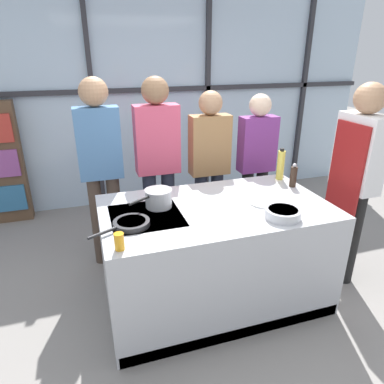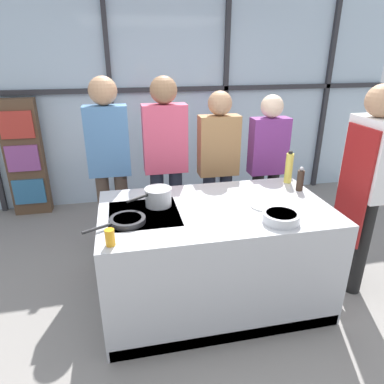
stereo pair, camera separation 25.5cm
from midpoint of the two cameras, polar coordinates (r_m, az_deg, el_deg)
The scene contains 16 objects.
ground_plane at distance 3.16m, azimuth 5.91°, elevation -17.20°, with size 18.00×18.00×0.00m, color gray.
back_window_wall at distance 4.77m, azimuth -2.17°, elevation 15.16°, with size 6.40×0.10×2.80m.
bookshelf at distance 4.78m, azimuth -24.75°, elevation 5.05°, with size 0.45×0.19×1.49m.
demo_island at distance 2.90m, azimuth 6.25°, elevation -10.49°, with size 1.79×1.03×0.88m.
chef at distance 3.20m, azimuth 28.98°, elevation 1.72°, with size 0.25×0.43×1.79m.
spectator_far_left at distance 3.32m, azimuth -11.51°, elevation 5.50°, with size 0.39×0.25×1.81m.
spectator_center_left at distance 3.36m, azimuth -2.27°, elevation 5.85°, with size 0.42×0.25×1.81m.
spectator_center_right at distance 3.52m, azimuth 6.46°, elevation 4.92°, with size 0.40×0.23×1.67m.
spectator_far_right at distance 3.72m, azimuth 14.37°, elevation 4.91°, with size 0.39×0.23×1.62m.
frying_pan at distance 2.44m, azimuth -7.94°, elevation -4.75°, with size 0.43×0.28×0.04m.
saucepan at distance 2.67m, azimuth -2.98°, elevation -0.80°, with size 0.35×0.27×0.14m.
white_plate at distance 2.76m, azimuth 14.56°, elevation -2.25°, with size 0.22×0.22×0.01m, color white.
mixing_bowl at distance 2.54m, azimuth 17.43°, elevation -4.09°, with size 0.26×0.26×0.07m.
oil_bottle at distance 3.28m, azimuth 18.01°, elevation 3.82°, with size 0.07×0.07×0.30m.
pepper_grinder at distance 3.13m, azimuth 19.85°, elevation 1.87°, with size 0.06×0.06×0.22m.
juice_glass_near at distance 2.17m, azimuth -10.25°, elevation -7.55°, with size 0.06×0.06×0.11m, color orange.
Camera 2 is at (-0.68, -2.33, 2.01)m, focal length 32.00 mm.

